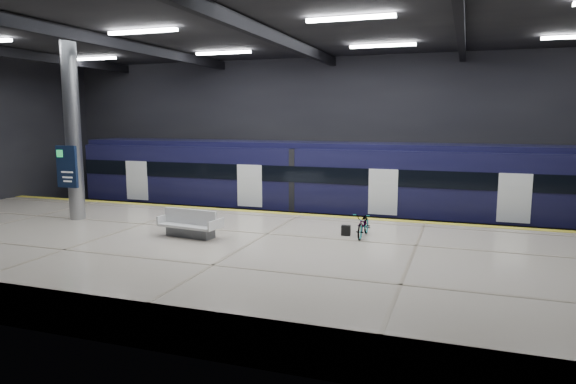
% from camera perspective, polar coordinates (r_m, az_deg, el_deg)
% --- Properties ---
extents(ground, '(30.00, 30.00, 0.00)m').
position_cam_1_polar(ground, '(18.85, -1.21, -7.27)').
color(ground, black).
rests_on(ground, ground).
extents(room_shell, '(30.10, 16.10, 8.05)m').
position_cam_1_polar(room_shell, '(18.18, -1.27, 10.38)').
color(room_shell, black).
rests_on(room_shell, ground).
extents(platform, '(30.00, 11.00, 1.10)m').
position_cam_1_polar(platform, '(16.47, -4.27, -7.61)').
color(platform, beige).
rests_on(platform, ground).
extents(safety_strip, '(30.00, 0.40, 0.01)m').
position_cam_1_polar(safety_strip, '(21.14, 1.37, -2.49)').
color(safety_strip, gold).
rests_on(safety_strip, platform).
extents(rails, '(30.00, 1.52, 0.16)m').
position_cam_1_polar(rails, '(23.92, 3.38, -3.74)').
color(rails, gray).
rests_on(rails, ground).
extents(train, '(29.40, 2.84, 3.79)m').
position_cam_1_polar(train, '(23.14, 8.10, 0.76)').
color(train, black).
rests_on(train, ground).
extents(bench, '(2.22, 1.14, 0.94)m').
position_cam_1_polar(bench, '(17.45, -10.80, -3.85)').
color(bench, '#595B60').
rests_on(bench, platform).
extents(bicycle, '(0.57, 1.59, 0.83)m').
position_cam_1_polar(bicycle, '(17.30, 8.40, -3.61)').
color(bicycle, '#99999E').
rests_on(bicycle, platform).
extents(pannier_bag, '(0.31, 0.20, 0.35)m').
position_cam_1_polar(pannier_bag, '(17.47, 6.45, -4.26)').
color(pannier_bag, black).
rests_on(pannier_bag, platform).
extents(info_column, '(0.90, 0.78, 6.90)m').
position_cam_1_polar(info_column, '(21.48, -22.83, 6.06)').
color(info_column, '#9EA0A5').
rests_on(info_column, platform).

